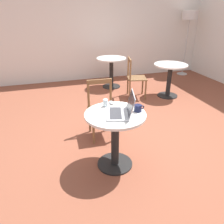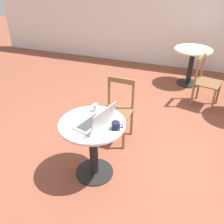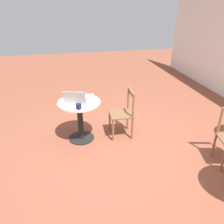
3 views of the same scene
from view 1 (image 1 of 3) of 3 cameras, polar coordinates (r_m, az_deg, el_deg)
The scene contains 12 objects.
ground_plane at distance 3.48m, azimuth 6.59°, elevation -6.07°, with size 16.00×16.00×0.00m, color brown.
wall_back at distance 6.07m, azimuth -5.53°, elevation 21.10°, with size 9.40×0.06×2.70m.
cafe_table_near at distance 2.60m, azimuth 0.83°, elevation -4.60°, with size 0.71×0.71×0.73m.
cafe_table_mid at distance 4.99m, azimuth 14.87°, elevation 9.61°, with size 0.71×0.71×0.73m.
cafe_table_far at distance 5.44m, azimuth -0.17°, elevation 11.76°, with size 0.71×0.71×0.73m.
chair_near_back at distance 3.29m, azimuth -2.69°, elevation 0.68°, with size 0.41×0.41×0.87m.
chair_mid_left at distance 4.83m, azimuth 6.01°, elevation 8.82°, with size 0.48×0.48×0.87m.
floor_lamp at distance 6.79m, azimuth 19.66°, elevation 22.07°, with size 0.43×0.43×1.75m.
laptop at distance 2.45m, azimuth 2.51°, elevation 0.43°, with size 0.39×0.43×0.25m.
mouse at distance 2.75m, azimuth -0.20°, elevation 2.50°, with size 0.06×0.10×0.03m.
mug at distance 2.55m, azimuth 6.82°, elevation 1.01°, with size 0.12×0.09×0.08m.
drinking_glass at distance 2.66m, azimuth -1.72°, elevation 2.39°, with size 0.06×0.06×0.09m.
Camera 1 is at (-1.24, -2.70, 1.82)m, focal length 35.00 mm.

